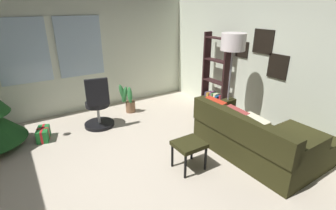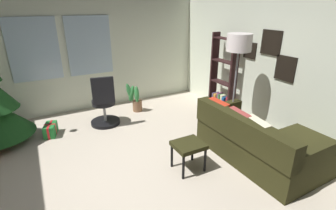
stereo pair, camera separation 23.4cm
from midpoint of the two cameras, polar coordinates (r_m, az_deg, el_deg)
name	(u,v)px [view 1 (the left image)]	position (r m, az deg, el deg)	size (l,w,h in m)	color
ground_plane	(140,182)	(3.59, -8.28, -17.00)	(5.20, 5.68, 0.10)	#C2B49F
wall_back_with_windows	(73,53)	(5.66, -21.93, 10.89)	(5.20, 0.12, 2.51)	silver
wall_right_with_frames	(277,64)	(4.64, 22.20, 8.66)	(0.12, 5.68, 2.51)	silver
couch	(264,139)	(4.09, 19.46, -7.34)	(1.67, 1.79, 0.79)	black
footstool	(189,146)	(3.55, 2.91, -9.39)	(0.41, 0.37, 0.42)	black
gift_box_green	(43,134)	(4.93, -27.63, -5.86)	(0.27, 0.39, 0.22)	#1E722D
office_chair	(98,108)	(4.90, -16.86, -0.76)	(0.56, 0.56, 0.99)	black
bookshelf	(215,79)	(5.32, 9.45, 5.79)	(0.18, 0.64, 1.67)	black
floor_lamp	(233,48)	(4.34, 12.94, 12.46)	(0.40, 0.40, 1.76)	slate
potted_plant	(128,100)	(5.46, -10.28, 1.04)	(0.36, 0.27, 0.66)	brown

